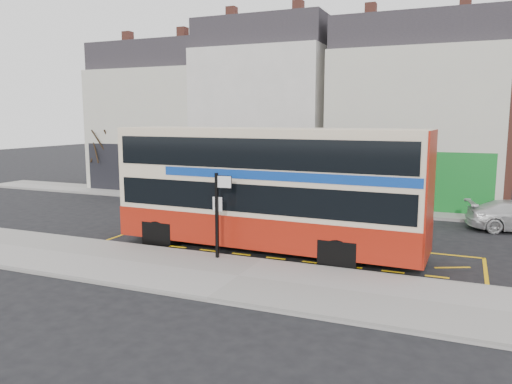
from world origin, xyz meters
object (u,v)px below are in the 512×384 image
at_px(street_tree_left, 103,137).
at_px(street_tree_right, 413,149).
at_px(car_silver, 227,195).
at_px(double_decker_bus, 268,188).
at_px(bus_stop_post, 219,207).
at_px(car_grey, 350,202).

bearing_deg(street_tree_left, street_tree_right, 1.05).
height_order(street_tree_left, street_tree_right, street_tree_left).
relative_size(car_silver, street_tree_left, 0.69).
bearing_deg(double_decker_bus, bus_stop_post, -117.36).
relative_size(double_decker_bus, street_tree_right, 2.37).
bearing_deg(bus_stop_post, car_silver, 111.85).
xyz_separation_m(car_grey, street_tree_left, (-17.33, 2.59, 2.88)).
relative_size(bus_stop_post, street_tree_left, 0.56).
bearing_deg(bus_stop_post, street_tree_right, 65.38).
bearing_deg(car_grey, street_tree_right, -25.67).
height_order(car_grey, street_tree_left, street_tree_left).
xyz_separation_m(double_decker_bus, bus_stop_post, (-1.05, -1.90, -0.48)).
height_order(bus_stop_post, car_silver, bus_stop_post).
height_order(bus_stop_post, street_tree_right, street_tree_right).
bearing_deg(car_silver, street_tree_left, 85.11).
relative_size(double_decker_bus, bus_stop_post, 3.91).
relative_size(street_tree_left, street_tree_right, 1.09).
distance_m(bus_stop_post, street_tree_right, 13.68).
distance_m(bus_stop_post, car_silver, 11.12).
relative_size(double_decker_bus, street_tree_left, 2.18).
relative_size(car_silver, car_grey, 0.85).
relative_size(bus_stop_post, car_silver, 0.80).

